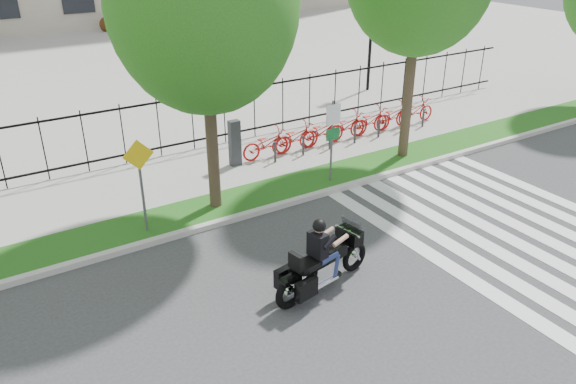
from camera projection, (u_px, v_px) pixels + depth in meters
ground at (361, 284)px, 12.56m from camera, size 120.00×120.00×0.00m
curb at (269, 208)px, 15.65m from camera, size 60.00×0.20×0.15m
grass_verge at (254, 197)px, 16.29m from camera, size 60.00×1.50×0.15m
sidewalk at (217, 168)px, 18.20m from camera, size 60.00×3.50×0.15m
plaza at (82, 63)px, 31.58m from camera, size 80.00×34.00×0.10m
crosswalk_stripes at (504, 227)px, 14.85m from camera, size 5.70×8.00×0.01m
iron_fence at (193, 121)px, 19.06m from camera, size 30.00×0.06×2.00m
lamp_post_right at (372, 22)px, 25.06m from camera, size 1.06×0.70×4.25m
street_tree_1 at (203, 4)px, 13.33m from camera, size 4.65×4.65×8.05m
bike_share_station at (345, 126)px, 20.14m from camera, size 8.90×0.86×1.50m
sign_pole_regulatory at (332, 131)px, 16.46m from camera, size 0.50×0.09×2.50m
sign_pole_warning at (140, 174)px, 13.70m from camera, size 0.78×0.09×2.49m
motorcycle_rider at (323, 260)px, 12.12m from camera, size 2.75×1.06×2.13m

